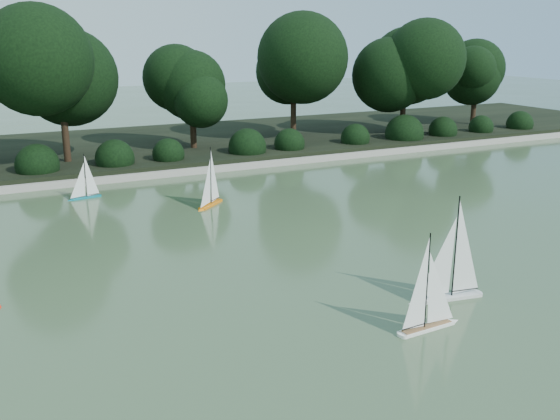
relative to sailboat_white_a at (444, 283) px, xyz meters
name	(u,v)px	position (x,y,z in m)	size (l,w,h in m)	color
ground	(363,284)	(-0.76, 1.06, -0.27)	(80.00, 80.00, 0.00)	#365030
pond_coping	(188,171)	(-0.76, 10.06, -0.18)	(40.00, 0.35, 0.18)	gray
far_bank	(151,147)	(-0.76, 14.06, -0.12)	(40.00, 8.00, 0.30)	black
tree_line	(198,74)	(0.47, 12.49, 2.37)	(26.31, 3.93, 4.39)	black
shrub_hedge	(178,153)	(-0.76, 10.96, 0.18)	(29.10, 1.10, 1.10)	black
sailboat_white_a	(444,283)	(0.00, 0.00, 0.00)	(1.26, 0.39, 1.72)	silver
sailboat_white_b	(432,313)	(-0.78, -0.67, -0.04)	(1.08, 0.23, 1.48)	white
sailboat_orange	(209,197)	(-1.39, 6.56, -0.04)	(0.90, 0.81, 1.47)	orange
sailboat_teal	(83,191)	(-3.91, 8.57, -0.09)	(0.86, 0.28, 1.17)	#0B7180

